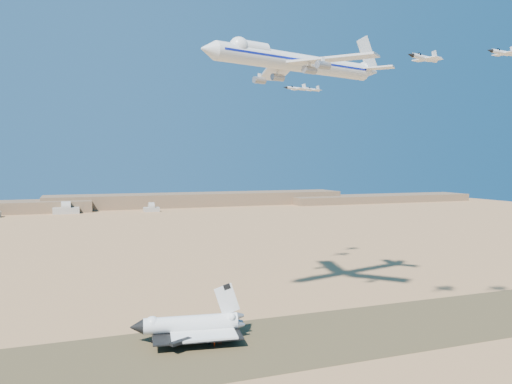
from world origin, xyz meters
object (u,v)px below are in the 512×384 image
object	(u,v)px
crew_a	(221,341)
crew_b	(214,344)
chase_jet_a	(424,58)
chase_jet_d	(296,88)
chase_jet_b	(503,52)
carrier_747	(292,62)
shuttle	(190,326)
chase_jet_e	(312,89)
crew_c	(219,341)

from	to	relation	value
crew_a	crew_b	world-z (taller)	crew_b
crew_b	chase_jet_a	world-z (taller)	chase_jet_a
chase_jet_d	crew_a	bearing A→B (deg)	-142.39
chase_jet_b	carrier_747	bearing A→B (deg)	124.87
shuttle	chase_jet_d	distance (m)	134.90
carrier_747	crew_b	world-z (taller)	carrier_747
crew_b	carrier_747	bearing A→B (deg)	-91.75
chase_jet_e	crew_a	bearing A→B (deg)	-153.94
shuttle	chase_jet_b	distance (m)	138.28
carrier_747	crew_c	bearing A→B (deg)	-162.67
chase_jet_e	chase_jet_d	bearing A→B (deg)	-160.24
crew_a	crew_c	world-z (taller)	crew_a
crew_b	chase_jet_d	size ratio (longest dim) A/B	0.13
carrier_747	crew_c	xyz separation A→B (m)	(-36.86, -22.78, -99.68)
shuttle	chase_jet_e	world-z (taller)	chase_jet_e
chase_jet_a	chase_jet_e	world-z (taller)	chase_jet_e
crew_c	carrier_747	bearing A→B (deg)	-102.00
crew_c	chase_jet_e	world-z (taller)	chase_jet_e
carrier_747	crew_b	xyz separation A→B (m)	(-39.18, -25.18, -99.62)
crew_a	chase_jet_a	world-z (taller)	chase_jet_a
chase_jet_a	chase_jet_d	xyz separation A→B (m)	(-1.68, 95.89, 3.29)
carrier_747	chase_jet_b	world-z (taller)	carrier_747
crew_c	chase_jet_e	size ratio (longest dim) A/B	0.13
crew_c	chase_jet_e	xyz separation A→B (m)	(79.05, 89.07, 100.14)
chase_jet_b	crew_c	bearing A→B (deg)	151.99
chase_jet_a	chase_jet_d	bearing A→B (deg)	73.39
shuttle	crew_b	xyz separation A→B (m)	(6.06, -9.20, -4.18)
crew_a	chase_jet_b	world-z (taller)	chase_jet_b
carrier_747	chase_jet_b	xyz separation A→B (m)	(50.83, -54.31, -3.66)
shuttle	chase_jet_a	bearing A→B (deg)	-13.73
chase_jet_b	chase_jet_a	bearing A→B (deg)	150.33
crew_c	chase_jet_d	distance (m)	137.31
crew_c	chase_jet_e	bearing A→B (deg)	-85.29
crew_b	chase_jet_a	size ratio (longest dim) A/B	0.11
crew_c	chase_jet_b	world-z (taller)	chase_jet_b
carrier_747	chase_jet_e	world-z (taller)	carrier_747
chase_jet_e	carrier_747	bearing A→B (deg)	-145.07
shuttle	carrier_747	distance (m)	106.82
shuttle	crew_c	bearing A→B (deg)	-30.93
crew_a	chase_jet_d	size ratio (longest dim) A/B	0.12
carrier_747	crew_a	world-z (taller)	carrier_747
crew_b	crew_c	size ratio (longest dim) A/B	1.07
chase_jet_a	chase_jet_b	size ratio (longest dim) A/B	1.14
carrier_747	crew_b	bearing A→B (deg)	-161.65
carrier_747	chase_jet_d	world-z (taller)	carrier_747
carrier_747	shuttle	bearing A→B (deg)	-174.93
crew_c	chase_jet_b	xyz separation A→B (m)	(87.69, -31.54, 96.02)
shuttle	crew_a	xyz separation A→B (m)	(9.06, -6.78, -4.22)
crew_c	crew_a	bearing A→B (deg)	-132.52
crew_c	shuttle	bearing A→B (deg)	7.24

